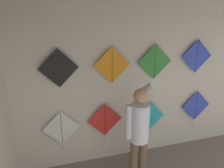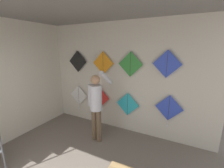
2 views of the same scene
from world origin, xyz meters
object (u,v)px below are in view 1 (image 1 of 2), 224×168
kite_6 (155,62)px  kite_3 (196,107)px  shopkeeper (139,129)px  kite_7 (197,56)px  kite_5 (112,65)px  kite_4 (58,68)px  kite_2 (149,116)px  kite_0 (62,129)px  kite_1 (105,122)px

kite_6 → kite_3: bearing=-0.0°
shopkeeper → kite_6: size_ratio=2.78×
kite_7 → kite_5: bearing=180.0°
kite_4 → kite_2: bearing=0.0°
kite_2 → kite_0: bearing=-180.0°
shopkeeper → kite_5: size_ratio=2.78×
kite_2 → kite_3: kite_3 is taller
kite_0 → kite_1: size_ratio=0.91×
kite_7 → kite_0: bearing=-180.0°
kite_0 → kite_1: (0.74, -0.00, 0.03)m
kite_4 → kite_7: 2.42m
kite_1 → kite_6: (0.89, 0.00, 1.01)m
shopkeeper → kite_4: kite_4 is taller
kite_1 → shopkeeper: bearing=-63.6°
kite_2 → shopkeeper: bearing=-125.9°
shopkeeper → kite_6: 1.21m
shopkeeper → kite_2: bearing=60.0°
kite_0 → kite_5: (0.87, 0.00, 1.03)m
kite_3 → kite_7: kite_7 is taller
kite_0 → shopkeeper: bearing=-32.5°
kite_1 → kite_5: (0.13, 0.00, 1.00)m
kite_3 → kite_5: 1.95m
kite_1 → kite_2: kite_1 is taller
kite_3 → kite_5: bearing=180.0°
kite_0 → kite_7: size_ratio=1.23×
kite_1 → kite_7: kite_7 is taller
kite_0 → kite_3: size_ratio=1.00×
kite_0 → kite_2: kite_0 is taller
kite_1 → kite_6: size_ratio=1.34×
kite_3 → kite_7: bearing=179.7°
kite_1 → kite_6: 1.34m
kite_3 → kite_6: 1.35m
kite_4 → kite_5: (0.84, 0.00, -0.01)m
kite_1 → kite_3: size_ratio=1.09×
kite_4 → kite_6: size_ratio=1.00×
shopkeeper → kite_5: bearing=112.9°
kite_1 → kite_4: size_ratio=1.34×
shopkeeper → kite_3: (1.49, 0.69, -0.13)m
kite_5 → shopkeeper: bearing=-73.0°
kite_2 → kite_4: bearing=180.0°
kite_2 → kite_6: bearing=0.0°
kite_4 → kite_3: bearing=-0.0°
kite_1 → kite_4: kite_4 is taller
kite_3 → kite_4: 2.72m
kite_0 → kite_7: (2.45, 0.00, 1.08)m
kite_1 → kite_4: bearing=179.9°
kite_3 → kite_7: 1.01m
shopkeeper → kite_4: (-1.05, 0.69, 0.83)m
kite_3 → kite_4: (-2.55, 0.00, 0.96)m
kite_1 → kite_3: kite_3 is taller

